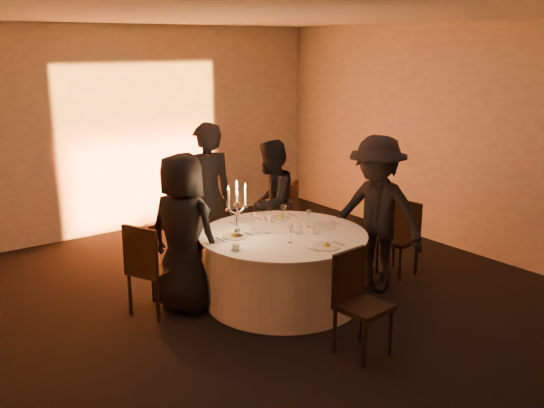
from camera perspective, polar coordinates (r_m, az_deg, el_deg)
floor at (r=6.73m, az=1.02°, el=-9.03°), size 7.00×7.00×0.00m
ceiling at (r=6.16m, az=1.15°, el=17.41°), size 7.00×7.00×0.00m
wall_back at (r=9.26m, az=-12.27°, el=6.92°), size 7.00×0.00×7.00m
wall_right at (r=8.41m, az=17.63°, el=5.79°), size 0.00×7.00×7.00m
uplighter_fixture at (r=9.30m, az=-11.02°, el=-2.13°), size 0.25×0.12×0.10m
banquet_table at (r=6.58m, az=1.04°, el=-5.97°), size 1.80×1.80×0.77m
chair_left at (r=6.32m, az=-11.55°, el=-5.59°), size 0.56×0.56×0.98m
chair_back_left at (r=7.59m, az=-6.72°, el=-1.89°), size 0.47×0.47×0.98m
chair_back_right at (r=8.12m, az=1.24°, el=-0.81°), size 0.58×0.58×0.95m
chair_right at (r=7.51m, az=12.08°, el=-2.75°), size 0.43×0.43×0.89m
chair_front at (r=5.54m, az=8.03°, el=-8.62°), size 0.45×0.45×0.94m
guest_left at (r=6.32m, az=-8.36°, el=-2.70°), size 0.83×0.97×1.67m
guest_back_left at (r=7.37m, az=-6.16°, el=0.59°), size 0.72×0.52×1.84m
guest_back_right at (r=7.56m, az=-0.10°, el=0.06°), size 0.97×0.91×1.59m
guest_right at (r=6.86m, az=9.79°, el=-0.95°), size 0.98×1.29×1.77m
plate_left at (r=6.34m, az=-3.56°, el=-2.98°), size 0.36×0.26×0.08m
plate_back_left at (r=6.89m, az=-2.55°, el=-1.58°), size 0.36×0.24×0.01m
plate_back_right at (r=7.00m, az=0.84°, el=-1.20°), size 0.35×0.25×0.08m
plate_right at (r=6.73m, az=4.99°, el=-2.02°), size 0.36×0.27×0.01m
plate_front at (r=6.04m, az=5.14°, el=-3.93°), size 0.36×0.28×0.08m
coffee_cup at (r=5.94m, az=-3.42°, el=-4.07°), size 0.11×0.11×0.07m
candelabra at (r=6.27m, az=-3.28°, el=-1.29°), size 0.26×0.12×0.61m
wine_glass_a at (r=6.41m, az=-0.45°, el=-1.62°), size 0.07×0.07×0.19m
wine_glass_b at (r=6.65m, az=3.45°, el=-1.03°), size 0.07×0.07×0.19m
wine_glass_c at (r=6.12m, az=1.75°, el=-2.43°), size 0.07×0.07×0.19m
wine_glass_d at (r=6.85m, az=1.07°, el=-0.53°), size 0.07×0.07×0.19m
wine_glass_e at (r=6.55m, az=-1.76°, el=-1.26°), size 0.07×0.07×0.19m
tumbler_a at (r=6.44m, az=4.21°, el=-2.45°), size 0.07×0.07×0.09m
tumbler_b at (r=6.43m, az=2.54°, el=-2.44°), size 0.07×0.07×0.09m
tumbler_c at (r=6.49m, az=1.93°, el=-2.26°), size 0.07×0.07×0.09m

